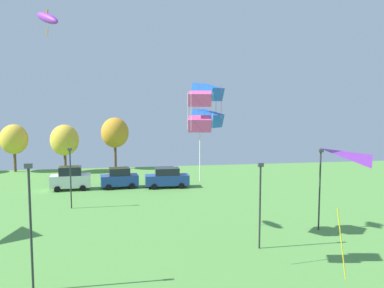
{
  "coord_description": "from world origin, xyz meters",
  "views": [
    {
      "loc": [
        -2.97,
        0.9,
        9.25
      ],
      "look_at": [
        -0.66,
        14.51,
        7.87
      ],
      "focal_mm": 38.0,
      "sensor_mm": 36.0,
      "label": 1
    }
  ],
  "objects_px": {
    "kite_flying_4": "(319,176)",
    "light_post_0": "(260,200)",
    "kite_flying_7": "(119,21)",
    "treeline_tree_3": "(115,133)",
    "treeline_tree_2": "(65,140)",
    "kite_flying_6": "(200,111)",
    "light_post_3": "(320,184)",
    "kite_flying_11": "(47,18)",
    "treeline_tree_1": "(14,139)",
    "parked_car_leftmost": "(70,178)",
    "light_post_1": "(30,220)",
    "parked_car_second_from_left": "(119,178)",
    "light_post_2": "(70,174)",
    "kite_flying_9": "(207,105)",
    "parked_car_third_from_left": "(167,178)"
  },
  "relations": [
    {
      "from": "kite_flying_7",
      "to": "treeline_tree_3",
      "type": "distance_m",
      "value": 42.74
    },
    {
      "from": "kite_flying_4",
      "to": "treeline_tree_1",
      "type": "distance_m",
      "value": 47.79
    },
    {
      "from": "treeline_tree_2",
      "to": "light_post_2",
      "type": "bearing_deg",
      "value": -80.93
    },
    {
      "from": "light_post_1",
      "to": "treeline_tree_3",
      "type": "relative_size",
      "value": 0.88
    },
    {
      "from": "light_post_0",
      "to": "light_post_3",
      "type": "bearing_deg",
      "value": 28.01
    },
    {
      "from": "parked_car_second_from_left",
      "to": "light_post_2",
      "type": "bearing_deg",
      "value": -122.44
    },
    {
      "from": "kite_flying_6",
      "to": "parked_car_second_from_left",
      "type": "height_order",
      "value": "kite_flying_6"
    },
    {
      "from": "light_post_3",
      "to": "light_post_1",
      "type": "bearing_deg",
      "value": -159.94
    },
    {
      "from": "kite_flying_6",
      "to": "light_post_3",
      "type": "height_order",
      "value": "kite_flying_6"
    },
    {
      "from": "kite_flying_6",
      "to": "kite_flying_7",
      "type": "distance_m",
      "value": 7.72
    },
    {
      "from": "treeline_tree_1",
      "to": "treeline_tree_2",
      "type": "height_order",
      "value": "treeline_tree_1"
    },
    {
      "from": "kite_flying_4",
      "to": "light_post_2",
      "type": "distance_m",
      "value": 24.55
    },
    {
      "from": "treeline_tree_1",
      "to": "kite_flying_11",
      "type": "bearing_deg",
      "value": -71.52
    },
    {
      "from": "kite_flying_7",
      "to": "parked_car_second_from_left",
      "type": "xyz_separation_m",
      "value": [
        -0.4,
        28.69,
        -11.22
      ]
    },
    {
      "from": "parked_car_leftmost",
      "to": "light_post_0",
      "type": "height_order",
      "value": "light_post_0"
    },
    {
      "from": "kite_flying_11",
      "to": "light_post_2",
      "type": "xyz_separation_m",
      "value": [
        0.16,
        7.93,
        -11.76
      ]
    },
    {
      "from": "kite_flying_9",
      "to": "light_post_1",
      "type": "relative_size",
      "value": 0.46
    },
    {
      "from": "kite_flying_11",
      "to": "treeline_tree_1",
      "type": "distance_m",
      "value": 32.52
    },
    {
      "from": "kite_flying_4",
      "to": "kite_flying_7",
      "type": "xyz_separation_m",
      "value": [
        -8.19,
        0.2,
        6.1
      ]
    },
    {
      "from": "kite_flying_4",
      "to": "light_post_0",
      "type": "height_order",
      "value": "kite_flying_4"
    },
    {
      "from": "light_post_1",
      "to": "kite_flying_11",
      "type": "bearing_deg",
      "value": 91.91
    },
    {
      "from": "treeline_tree_2",
      "to": "parked_car_third_from_left",
      "type": "bearing_deg",
      "value": -44.24
    },
    {
      "from": "treeline_tree_1",
      "to": "parked_car_second_from_left",
      "type": "bearing_deg",
      "value": -43.09
    },
    {
      "from": "kite_flying_4",
      "to": "kite_flying_6",
      "type": "distance_m",
      "value": 7.43
    },
    {
      "from": "parked_car_leftmost",
      "to": "light_post_0",
      "type": "xyz_separation_m",
      "value": [
        14.15,
        -20.34,
        1.92
      ]
    },
    {
      "from": "kite_flying_4",
      "to": "kite_flying_7",
      "type": "distance_m",
      "value": 10.21
    },
    {
      "from": "light_post_0",
      "to": "light_post_2",
      "type": "distance_m",
      "value": 18.0
    },
    {
      "from": "kite_flying_6",
      "to": "light_post_3",
      "type": "bearing_deg",
      "value": 29.8
    },
    {
      "from": "kite_flying_4",
      "to": "kite_flying_6",
      "type": "relative_size",
      "value": 0.95
    },
    {
      "from": "light_post_2",
      "to": "treeline_tree_1",
      "type": "relative_size",
      "value": 0.83
    },
    {
      "from": "treeline_tree_1",
      "to": "treeline_tree_2",
      "type": "bearing_deg",
      "value": -14.15
    },
    {
      "from": "kite_flying_9",
      "to": "parked_car_leftmost",
      "type": "xyz_separation_m",
      "value": [
        -11.21,
        18.01,
        -7.9
      ]
    },
    {
      "from": "kite_flying_9",
      "to": "treeline_tree_2",
      "type": "relative_size",
      "value": 0.46
    },
    {
      "from": "kite_flying_9",
      "to": "light_post_0",
      "type": "height_order",
      "value": "kite_flying_9"
    },
    {
      "from": "kite_flying_4",
      "to": "parked_car_leftmost",
      "type": "xyz_separation_m",
      "value": [
        -13.76,
        28.78,
        -4.99
      ]
    },
    {
      "from": "parked_car_third_from_left",
      "to": "treeline_tree_2",
      "type": "bearing_deg",
      "value": 136.57
    },
    {
      "from": "light_post_1",
      "to": "parked_car_second_from_left",
      "type": "bearing_deg",
      "value": 80.58
    },
    {
      "from": "kite_flying_7",
      "to": "treeline_tree_2",
      "type": "distance_m",
      "value": 41.62
    },
    {
      "from": "kite_flying_7",
      "to": "treeline_tree_2",
      "type": "xyz_separation_m",
      "value": [
        -7.66,
        40.13,
        -7.96
      ]
    },
    {
      "from": "light_post_3",
      "to": "treeline_tree_2",
      "type": "xyz_separation_m",
      "value": [
        -21.8,
        28.93,
        0.98
      ]
    },
    {
      "from": "parked_car_leftmost",
      "to": "light_post_1",
      "type": "height_order",
      "value": "light_post_1"
    },
    {
      "from": "light_post_0",
      "to": "light_post_2",
      "type": "bearing_deg",
      "value": 136.78
    },
    {
      "from": "parked_car_second_from_left",
      "to": "light_post_0",
      "type": "bearing_deg",
      "value": -71.76
    },
    {
      "from": "parked_car_leftmost",
      "to": "parked_car_third_from_left",
      "type": "height_order",
      "value": "parked_car_leftmost"
    },
    {
      "from": "kite_flying_6",
      "to": "parked_car_leftmost",
      "type": "bearing_deg",
      "value": 112.86
    },
    {
      "from": "kite_flying_9",
      "to": "parked_car_third_from_left",
      "type": "height_order",
      "value": "kite_flying_9"
    },
    {
      "from": "kite_flying_4",
      "to": "light_post_3",
      "type": "relative_size",
      "value": 0.78
    },
    {
      "from": "kite_flying_4",
      "to": "kite_flying_9",
      "type": "relative_size",
      "value": 1.57
    },
    {
      "from": "kite_flying_4",
      "to": "treeline_tree_1",
      "type": "height_order",
      "value": "kite_flying_4"
    },
    {
      "from": "parked_car_leftmost",
      "to": "treeline_tree_3",
      "type": "bearing_deg",
      "value": 68.45
    }
  ]
}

